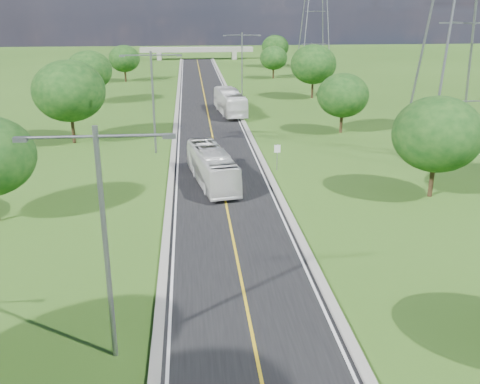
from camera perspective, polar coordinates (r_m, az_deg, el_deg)
The scene contains 21 objects.
ground at distance 69.22m, azimuth -3.29°, elevation 7.57°, with size 260.00×260.00×0.00m, color #2D5016.
road at distance 75.09m, azimuth -3.49°, elevation 8.53°, with size 8.00×150.00×0.06m, color black.
curb_left at distance 75.05m, azimuth -6.77°, elevation 8.49°, with size 0.50×150.00×0.22m, color gray.
curb_right at distance 75.34m, azimuth -0.22°, elevation 8.67°, with size 0.50×150.00×0.22m, color gray.
speed_limit_sign at distance 48.02m, azimuth 3.99°, elevation 4.17°, with size 0.55×0.09×2.40m.
overpass at distance 148.19m, azimuth -4.63°, elevation 14.84°, with size 30.00×3.00×3.20m.
streetlight_near_left at distance 21.65m, azimuth -14.31°, elevation -3.69°, with size 5.90×0.25×10.00m.
streetlight_mid_left at distance 53.45m, azimuth -9.28°, elevation 10.30°, with size 5.90×0.25×10.00m.
streetlight_far_right at distance 86.51m, azimuth 0.21°, elevation 13.97°, with size 5.90×0.25×10.00m.
power_tower_near at distance 53.63m, azimuth 22.89°, elevation 17.80°, with size 9.00×6.40×28.00m.
power_tower_far at distance 125.96m, azimuth 8.07°, elevation 19.19°, with size 9.00×6.40×28.00m.
tree_lc at distance 59.66m, azimuth -17.77°, elevation 10.22°, with size 7.56×7.56×8.79m.
tree_ld at distance 83.48m, azimuth -15.80°, elevation 12.38°, with size 6.72×6.72×7.82m.
tree_le at distance 106.83m, azimuth -12.24°, elevation 13.73°, with size 5.88×5.88×6.84m.
tree_rb at distance 43.01m, azimuth 20.30°, elevation 5.80°, with size 6.72×6.72×7.82m.
tree_rc at distance 62.99m, azimuth 10.92°, elevation 10.08°, with size 5.88×5.88×6.84m.
tree_rd at distance 86.41m, azimuth 7.83°, elevation 13.34°, with size 7.14×7.14×8.30m.
tree_re at distance 109.51m, azimuth 3.60°, elevation 14.09°, with size 5.46×5.46×6.35m.
tree_rf at distance 129.69m, azimuth 3.78°, elevation 15.19°, with size 6.30×6.30×7.33m.
bus_outbound at distance 73.24m, azimuth -1.08°, elevation 9.58°, with size 2.67×11.43×3.18m, color white.
bus_inbound at distance 44.26m, azimuth -3.01°, elevation 2.74°, with size 2.44×10.41×2.90m, color silver.
Camera 1 is at (-2.52, -7.69, 14.23)m, focal length 40.00 mm.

